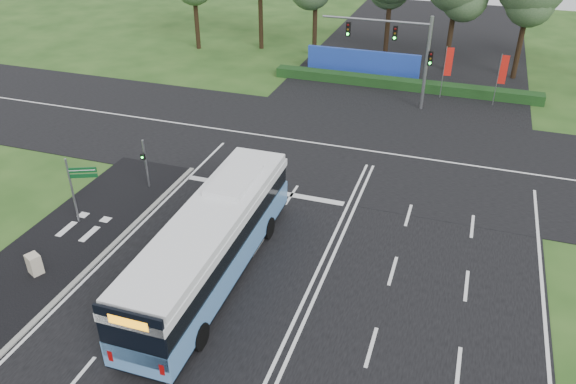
# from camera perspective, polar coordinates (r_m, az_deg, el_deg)

# --- Properties ---
(ground) EXTENTS (120.00, 120.00, 0.00)m
(ground) POSITION_cam_1_polar(r_m,az_deg,el_deg) (27.11, 3.67, -6.67)
(ground) COLOR #214416
(ground) RESTS_ON ground
(road_main) EXTENTS (20.00, 120.00, 0.04)m
(road_main) POSITION_cam_1_polar(r_m,az_deg,el_deg) (27.10, 3.67, -6.63)
(road_main) COLOR black
(road_main) RESTS_ON ground
(road_cross) EXTENTS (120.00, 14.00, 0.05)m
(road_cross) POSITION_cam_1_polar(r_m,az_deg,el_deg) (37.17, 8.65, 4.08)
(road_cross) COLOR black
(road_cross) RESTS_ON ground
(bike_path) EXTENTS (5.00, 18.00, 0.06)m
(bike_path) POSITION_cam_1_polar(r_m,az_deg,el_deg) (30.09, -21.68, -4.82)
(bike_path) COLOR black
(bike_path) RESTS_ON ground
(kerb_strip) EXTENTS (0.25, 18.00, 0.12)m
(kerb_strip) POSITION_cam_1_polar(r_m,az_deg,el_deg) (28.72, -17.95, -5.78)
(kerb_strip) COLOR gray
(kerb_strip) RESTS_ON ground
(city_bus) EXTENTS (2.98, 13.09, 3.75)m
(city_bus) POSITION_cam_1_polar(r_m,az_deg,el_deg) (25.01, -7.73, -5.16)
(city_bus) COLOR #5589C6
(city_bus) RESTS_ON ground
(pedestrian_signal) EXTENTS (0.26, 0.40, 3.01)m
(pedestrian_signal) POSITION_cam_1_polar(r_m,az_deg,el_deg) (32.90, -14.30, 2.94)
(pedestrian_signal) COLOR gray
(pedestrian_signal) RESTS_ON ground
(street_sign) EXTENTS (1.35, 0.65, 3.74)m
(street_sign) POSITION_cam_1_polar(r_m,az_deg,el_deg) (30.27, -20.63, 0.89)
(street_sign) COLOR gray
(street_sign) RESTS_ON ground
(utility_cabinet) EXTENTS (0.78, 0.73, 1.03)m
(utility_cabinet) POSITION_cam_1_polar(r_m,az_deg,el_deg) (28.27, -24.36, -6.73)
(utility_cabinet) COLOR beige
(utility_cabinet) RESTS_ON ground
(banner_flag_mid) EXTENTS (0.61, 0.17, 4.17)m
(banner_flag_mid) POSITION_cam_1_polar(r_m,az_deg,el_deg) (46.49, 15.89, 12.33)
(banner_flag_mid) COLOR gray
(banner_flag_mid) RESTS_ON ground
(banner_flag_right) EXTENTS (0.61, 0.06, 4.10)m
(banner_flag_right) POSITION_cam_1_polar(r_m,az_deg,el_deg) (46.05, 20.91, 11.27)
(banner_flag_right) COLOR gray
(banner_flag_right) RESTS_ON ground
(traffic_light_gantry) EXTENTS (8.41, 0.28, 7.00)m
(traffic_light_gantry) POSITION_cam_1_polar(r_m,az_deg,el_deg) (43.38, 11.66, 14.27)
(traffic_light_gantry) COLOR gray
(traffic_light_gantry) RESTS_ON ground
(hedge) EXTENTS (22.00, 1.20, 0.80)m
(hedge) POSITION_cam_1_polar(r_m,az_deg,el_deg) (48.47, 11.60, 10.67)
(hedge) COLOR #143513
(hedge) RESTS_ON ground
(blue_hoarding) EXTENTS (10.00, 0.30, 2.20)m
(blue_hoarding) POSITION_cam_1_polar(r_m,az_deg,el_deg) (51.18, 7.60, 12.91)
(blue_hoarding) COLOR #2041B1
(blue_hoarding) RESTS_ON ground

